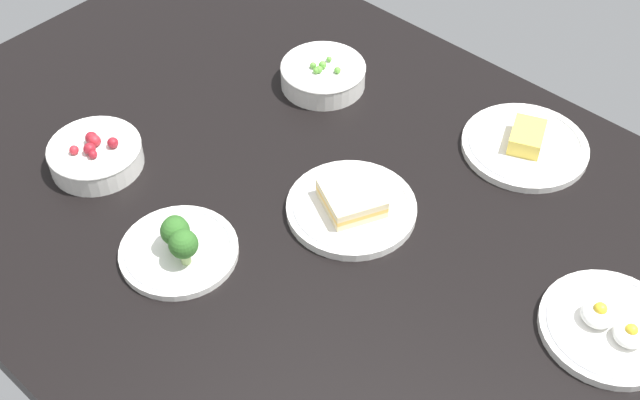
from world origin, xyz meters
The scene contains 7 objects.
dining_table centered at (0.00, 0.00, 2.00)cm, with size 150.55×99.38×4.00cm, color black.
plate_eggs centered at (-45.06, -9.74, 5.11)cm, with size 19.48×19.48×4.79cm.
plate_sandwich centered at (-4.04, -2.85, 5.40)cm, with size 20.44×20.44×4.66cm.
plate_broccoli centered at (9.05, 21.10, 6.07)cm, with size 17.83×17.83×7.36cm.
bowl_peas centered at (20.65, -23.46, 6.32)cm, with size 15.52×15.52×5.36cm.
bowl_berries centered at (33.93, 17.36, 6.36)cm, with size 15.39×15.39×5.91cm.
plate_cheese centered at (-16.17, -33.42, 5.07)cm, with size 21.21×21.21×4.33cm.
Camera 1 is at (-60.70, 66.55, 100.06)cm, focal length 47.01 mm.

